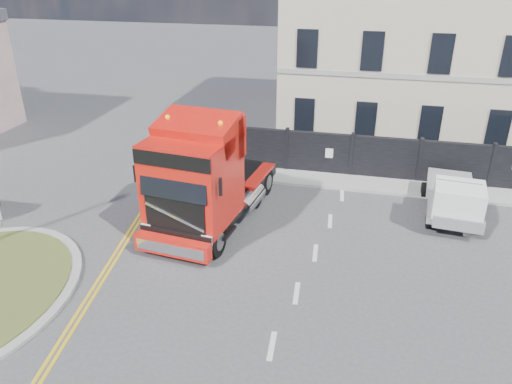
# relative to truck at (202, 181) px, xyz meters

# --- Properties ---
(ground) EXTENTS (120.00, 120.00, 0.00)m
(ground) POSITION_rel_truck_xyz_m (1.06, -2.79, -1.95)
(ground) COLOR #424244
(ground) RESTS_ON ground
(hoarding_fence) EXTENTS (18.80, 0.25, 2.00)m
(hoarding_fence) POSITION_rel_truck_xyz_m (7.61, 6.21, -0.95)
(hoarding_fence) COLOR black
(hoarding_fence) RESTS_ON ground
(georgian_building) EXTENTS (12.30, 10.30, 12.80)m
(georgian_building) POSITION_rel_truck_xyz_m (7.06, 13.71, 3.82)
(georgian_building) COLOR #C3AF9B
(georgian_building) RESTS_ON ground
(pavement_far) EXTENTS (20.00, 1.60, 0.12)m
(pavement_far) POSITION_rel_truck_xyz_m (7.06, 5.31, -1.89)
(pavement_far) COLOR gray
(pavement_far) RESTS_ON ground
(truck) EXTENTS (3.55, 7.53, 4.35)m
(truck) POSITION_rel_truck_xyz_m (0.00, 0.00, 0.00)
(truck) COLOR black
(truck) RESTS_ON ground
(flatbed_pickup) EXTENTS (2.19, 4.56, 1.83)m
(flatbed_pickup) POSITION_rel_truck_xyz_m (9.14, 2.49, -0.96)
(flatbed_pickup) COLOR slate
(flatbed_pickup) RESTS_ON ground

